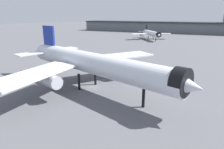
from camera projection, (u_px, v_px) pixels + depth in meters
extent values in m
plane|color=#56565B|center=(93.00, 87.00, 63.78)|extent=(900.00, 900.00, 0.00)
cylinder|color=silver|center=(93.00, 63.00, 59.56)|extent=(56.49, 17.53, 6.16)
cone|color=silver|center=(187.00, 86.00, 40.92)|extent=(7.87, 7.29, 6.04)
cone|color=silver|center=(44.00, 52.00, 78.19)|extent=(9.04, 7.36, 5.85)
cylinder|color=black|center=(181.00, 82.00, 41.61)|extent=(3.98, 6.66, 6.22)
cube|color=silver|center=(118.00, 56.00, 73.63)|extent=(20.44, 26.52, 0.49)
cylinder|color=#B7BAC1|center=(115.00, 64.00, 71.19)|extent=(8.42, 4.93, 3.39)
cube|color=silver|center=(35.00, 74.00, 51.67)|extent=(11.74, 26.22, 0.49)
cylinder|color=#B7BAC1|center=(49.00, 80.00, 53.47)|extent=(8.42, 4.93, 3.39)
cube|color=navy|center=(49.00, 40.00, 73.82)|extent=(6.75, 1.98, 9.86)
cube|color=silver|center=(64.00, 49.00, 80.39)|extent=(7.04, 10.98, 0.37)
cube|color=silver|center=(31.00, 54.00, 71.17)|extent=(7.04, 10.98, 0.37)
cylinder|color=black|center=(143.00, 98.00, 49.19)|extent=(0.74, 0.74, 4.93)
cylinder|color=black|center=(95.00, 77.00, 65.23)|extent=(0.74, 0.74, 4.93)
cylinder|color=black|center=(79.00, 82.00, 60.73)|extent=(0.74, 0.74, 4.93)
cylinder|color=silver|center=(152.00, 33.00, 182.34)|extent=(26.66, 30.65, 4.33)
cone|color=silver|center=(159.00, 35.00, 165.08)|extent=(6.31, 6.38, 4.24)
cone|color=silver|center=(145.00, 32.00, 199.60)|extent=(6.77, 6.96, 4.11)
cylinder|color=black|center=(159.00, 35.00, 165.81)|extent=(4.61, 4.30, 4.37)
cube|color=silver|center=(161.00, 33.00, 186.59)|extent=(17.35, 11.51, 0.35)
cylinder|color=#B7BAC1|center=(160.00, 35.00, 185.90)|extent=(5.09, 5.43, 2.38)
cube|color=silver|center=(139.00, 34.00, 183.76)|extent=(13.61, 16.95, 0.35)
cylinder|color=#B7BAC1|center=(142.00, 35.00, 183.60)|extent=(5.09, 5.43, 2.38)
cube|color=black|center=(147.00, 28.00, 195.86)|extent=(3.13, 3.62, 6.93)
cube|color=silver|center=(150.00, 31.00, 198.00)|extent=(7.12, 6.71, 0.26)
cube|color=silver|center=(142.00, 31.00, 196.81)|extent=(7.12, 6.71, 0.26)
cylinder|color=black|center=(156.00, 39.00, 172.39)|extent=(0.52, 0.52, 3.46)
cylinder|color=black|center=(153.00, 37.00, 185.47)|extent=(0.52, 0.52, 3.46)
cylinder|color=black|center=(148.00, 38.00, 184.85)|extent=(0.52, 0.52, 3.46)
cube|color=slate|center=(167.00, 28.00, 257.05)|extent=(223.02, 51.83, 11.97)
cube|color=#232628|center=(168.00, 22.00, 255.20)|extent=(223.32, 54.69, 1.20)
cube|color=black|center=(92.00, 60.00, 97.89)|extent=(5.61, 5.41, 0.35)
cube|color=#E5B70C|center=(96.00, 58.00, 97.91)|extent=(3.18, 3.18, 1.60)
cube|color=#1E2D38|center=(98.00, 57.00, 98.00)|extent=(1.36, 1.48, 0.80)
cube|color=#E5B70C|center=(90.00, 58.00, 97.36)|extent=(3.99, 3.92, 2.20)
cylinder|color=black|center=(96.00, 60.00, 99.37)|extent=(0.85, 0.81, 0.90)
cylinder|color=black|center=(96.00, 61.00, 97.20)|extent=(0.85, 0.81, 0.90)
cylinder|color=black|center=(88.00, 60.00, 98.69)|extent=(0.85, 0.81, 0.90)
cylinder|color=black|center=(88.00, 61.00, 96.52)|extent=(0.85, 0.81, 0.90)
cone|color=#F2600C|center=(67.00, 64.00, 91.86)|extent=(0.49, 0.49, 0.61)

